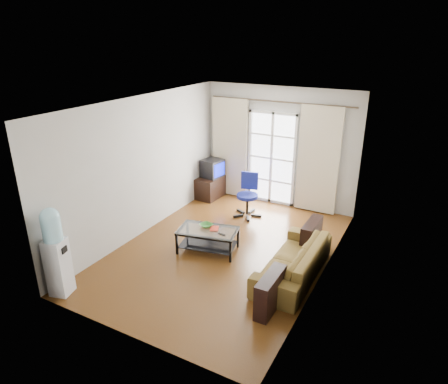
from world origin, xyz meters
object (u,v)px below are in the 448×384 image
Objects in this scene: sofa at (293,260)px; tv_stand at (210,187)px; coffee_table at (208,237)px; task_chair at (248,203)px; crt_tv at (212,168)px; water_cooler at (55,250)px.

sofa reaches higher than tv_stand.
coffee_table is 1.76m from task_chair.
crt_tv is 4.54m from water_cooler.
task_chair reaches higher than crt_tv.
coffee_table is 2.71m from crt_tv.
tv_stand is at bearing 119.26° from coffee_table.
coffee_table is (-1.64, 0.03, -0.01)m from sofa.
coffee_table is 2.61m from tv_stand.
coffee_table is at bearing 43.56° from water_cooler.
water_cooler is at bearing -87.45° from tv_stand.
task_chair is at bearing 90.85° from coffee_table.
task_chair is (-0.03, 1.75, 0.00)m from coffee_table.
sofa is 1.67× the size of coffee_table.
tv_stand is (-2.92, 2.30, -0.03)m from sofa.
crt_tv reaches higher than sofa.
crt_tv is at bearing 91.36° from tv_stand.
sofa is 2.44m from task_chair.
sofa is at bearing -34.95° from tv_stand.
sofa is 1.36× the size of water_cooler.
task_chair is (1.25, -0.52, 0.02)m from tv_stand.
tv_stand is 0.48m from crt_tv.
task_chair is at bearing -136.74° from sofa.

